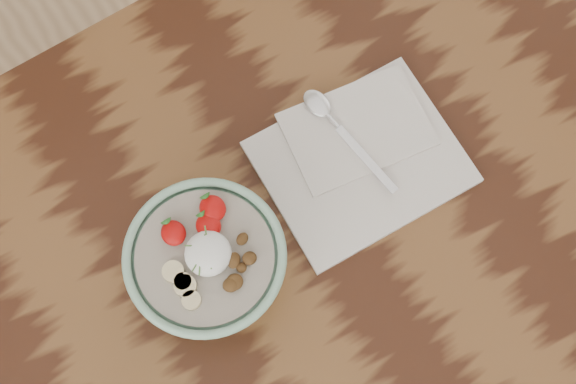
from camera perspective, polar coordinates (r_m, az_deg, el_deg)
name	(u,v)px	position (r cm, az deg, el deg)	size (l,w,h in cm)	color
table	(336,265)	(111.07, 3.44, -5.20)	(160.00, 90.00, 75.00)	#35190D
breakfast_bowl	(208,263)	(95.37, -5.73, -5.06)	(18.81, 18.81, 12.65)	#87B599
napkin	(360,155)	(105.12, 5.14, 2.64)	(25.84, 22.01, 1.53)	silver
spoon	(329,117)	(105.37, 2.96, 5.34)	(4.13, 17.96, 0.93)	silver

